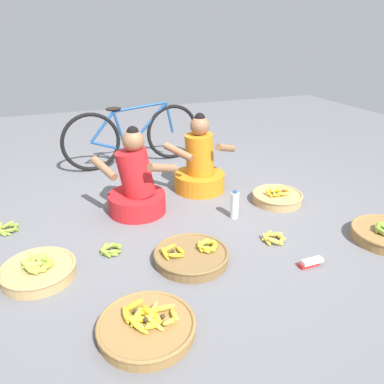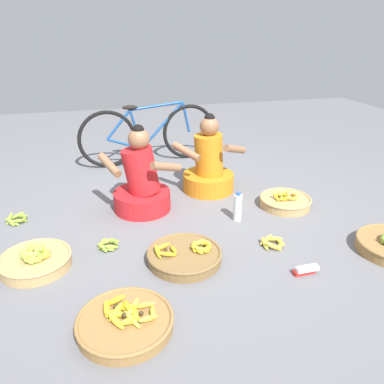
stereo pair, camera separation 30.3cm
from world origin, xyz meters
name	(u,v)px [view 1 (the left image)]	position (x,y,z in m)	size (l,w,h in m)	color
ground_plane	(184,220)	(0.00, 0.00, 0.00)	(10.00, 10.00, 0.00)	slate
vendor_woman_front	(136,186)	(-0.35, 0.30, 0.26)	(0.72, 0.54, 0.80)	red
vendor_woman_behind	(199,166)	(0.37, 0.57, 0.26)	(0.75, 0.52, 0.80)	orange
bicycle_leaning	(133,136)	(-0.08, 1.59, 0.36)	(1.70, 0.21, 0.73)	black
banana_basket_near_vendor	(191,256)	(-0.16, -0.62, 0.05)	(0.55, 0.55, 0.14)	brown
banana_basket_back_center	(277,197)	(0.97, 0.02, 0.05)	(0.48, 0.48, 0.15)	tan
banana_basket_front_left	(38,270)	(-1.20, -0.43, 0.06)	(0.50, 0.50, 0.16)	tan
banana_basket_front_center	(147,326)	(-0.64, -1.19, 0.05)	(0.56, 0.56, 0.14)	olive
loose_bananas_front_right	(111,249)	(-0.69, -0.30, 0.03)	(0.19, 0.19, 0.08)	#8CAD38
loose_bananas_near_bicycle	(274,238)	(0.55, -0.59, 0.03)	(0.21, 0.22, 0.09)	yellow
loose_bananas_back_right	(7,229)	(-1.44, 0.32, 0.03)	(0.21, 0.21, 0.09)	#8CAD38
water_bottle	(235,205)	(0.43, -0.12, 0.12)	(0.07, 0.07, 0.26)	silver
packet_carton_stack	(311,263)	(0.61, -0.98, 0.03)	(0.17, 0.07, 0.06)	red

